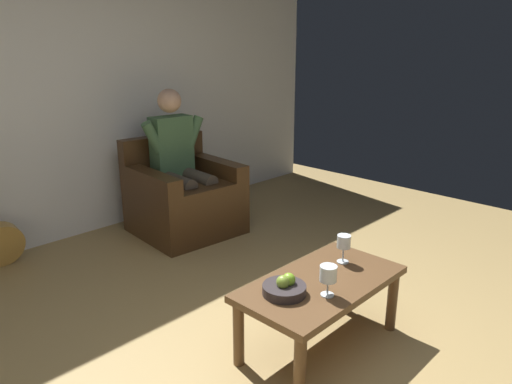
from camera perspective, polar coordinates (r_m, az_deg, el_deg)
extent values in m
cube|color=white|center=(4.26, -24.41, 12.10)|extent=(6.32, 0.06, 2.73)
cube|color=#3F2814|center=(4.35, -8.44, -2.30)|extent=(0.89, 0.88, 0.39)
cube|color=#3F2814|center=(4.23, -8.14, 0.61)|extent=(0.59, 0.74, 0.10)
cube|color=#3F2814|center=(4.44, -4.94, 2.48)|extent=(0.21, 0.83, 0.24)
cube|color=#3F2814|center=(4.09, -12.63, 0.81)|extent=(0.21, 0.83, 0.24)
cube|color=#3F2814|center=(4.52, -11.12, 3.87)|extent=(0.83, 0.19, 0.45)
cube|color=#456A45|center=(4.34, -10.08, 5.38)|extent=(0.37, 0.21, 0.55)
sphere|color=tan|center=(4.28, -10.37, 10.72)|extent=(0.21, 0.21, 0.21)
cylinder|color=#473E33|center=(4.27, -7.08, 1.72)|extent=(0.17, 0.47, 0.13)
cylinder|color=#473E33|center=(4.17, -5.16, -2.31)|extent=(0.13, 0.13, 0.49)
cylinder|color=#456A45|center=(4.39, -7.46, 7.22)|extent=(0.21, 0.11, 0.29)
cylinder|color=#473E33|center=(4.16, -9.47, 1.19)|extent=(0.17, 0.47, 0.13)
cylinder|color=#473E33|center=(4.06, -7.56, -2.96)|extent=(0.13, 0.13, 0.49)
cylinder|color=#456A45|center=(4.17, -12.27, 6.46)|extent=(0.21, 0.11, 0.29)
cube|color=brown|center=(2.66, 7.86, -10.81)|extent=(0.96, 0.52, 0.04)
cylinder|color=brown|center=(2.99, 16.02, -12.48)|extent=(0.06, 0.06, 0.37)
cylinder|color=brown|center=(2.38, 5.27, -20.45)|extent=(0.06, 0.06, 0.37)
cylinder|color=brown|center=(3.17, 9.39, -10.17)|extent=(0.06, 0.06, 0.37)
cylinder|color=brown|center=(2.60, -2.11, -16.61)|extent=(0.06, 0.06, 0.37)
cylinder|color=black|center=(4.09, -28.24, -5.54)|extent=(0.10, 0.02, 0.10)
cylinder|color=silver|center=(2.51, 8.55, -12.09)|extent=(0.07, 0.07, 0.01)
cylinder|color=silver|center=(2.49, 8.59, -11.27)|extent=(0.01, 0.01, 0.08)
cylinder|color=silver|center=(2.45, 8.67, -9.64)|extent=(0.09, 0.09, 0.08)
cylinder|color=#590C19|center=(2.46, 8.65, -10.11)|extent=(0.08, 0.08, 0.03)
cylinder|color=silver|center=(2.87, 10.36, -8.23)|extent=(0.07, 0.07, 0.01)
cylinder|color=silver|center=(2.85, 10.41, -7.38)|extent=(0.01, 0.01, 0.09)
cylinder|color=silver|center=(2.82, 10.50, -5.86)|extent=(0.08, 0.08, 0.08)
cylinder|color=#590C19|center=(2.83, 10.48, -6.26)|extent=(0.07, 0.07, 0.03)
cylinder|color=#2F292A|center=(2.49, 3.41, -11.61)|extent=(0.23, 0.23, 0.05)
sphere|color=olive|center=(2.46, 3.26, -10.74)|extent=(0.07, 0.07, 0.07)
sphere|color=#76AA26|center=(2.49, 3.95, -10.45)|extent=(0.07, 0.07, 0.07)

